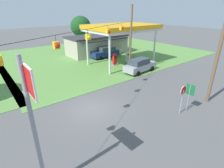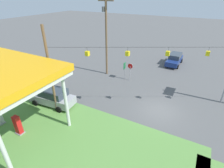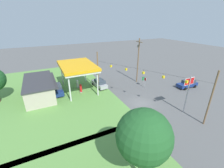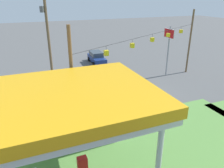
{
  "view_description": "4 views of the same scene",
  "coord_description": "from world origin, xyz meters",
  "px_view_note": "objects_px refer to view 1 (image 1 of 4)",
  "views": [
    {
      "loc": [
        -6.69,
        -11.41,
        8.0
      ],
      "look_at": [
        2.74,
        0.64,
        1.44
      ],
      "focal_mm": 28.0,
      "sensor_mm": 36.0,
      "label": 1
    },
    {
      "loc": [
        -2.7,
        15.14,
        10.87
      ],
      "look_at": [
        4.57,
        1.71,
        2.78
      ],
      "focal_mm": 28.0,
      "sensor_mm": 36.0,
      "label": 2
    },
    {
      "loc": [
        -19.73,
        15.73,
        14.68
      ],
      "look_at": [
        4.42,
        3.93,
        3.04
      ],
      "focal_mm": 24.0,
      "sensor_mm": 36.0,
      "label": 3
    },
    {
      "loc": [
        11.81,
        18.55,
        10.19
      ],
      "look_at": [
        4.66,
        0.9,
        2.44
      ],
      "focal_mm": 35.0,
      "sensor_mm": 36.0,
      "label": 4
    }
  ],
  "objects_px": {
    "car_at_pumps_rear": "(105,52)",
    "gas_station_canopy": "(122,28)",
    "stop_sign_roadside": "(183,94)",
    "stop_sign_overhead": "(30,102)",
    "fuel_pump_far": "(128,57)",
    "fuel_pump_near": "(115,60)",
    "car_at_pumps_front": "(140,65)",
    "tree_behind_station": "(81,26)",
    "gas_station_store": "(97,45)",
    "utility_pole_main": "(223,37)",
    "route_sign": "(190,92)"
  },
  "relations": [
    {
      "from": "gas_station_store",
      "to": "utility_pole_main",
      "type": "height_order",
      "value": "utility_pole_main"
    },
    {
      "from": "fuel_pump_far",
      "to": "car_at_pumps_rear",
      "type": "xyz_separation_m",
      "value": [
        -1.1,
        4.63,
        0.14
      ]
    },
    {
      "from": "gas_station_canopy",
      "to": "fuel_pump_near",
      "type": "distance_m",
      "value": 4.78
    },
    {
      "from": "gas_station_store",
      "to": "car_at_pumps_rear",
      "type": "xyz_separation_m",
      "value": [
        -0.54,
        -3.33,
        -0.77
      ]
    },
    {
      "from": "gas_station_store",
      "to": "stop_sign_roadside",
      "type": "distance_m",
      "value": 22.86
    },
    {
      "from": "gas_station_store",
      "to": "utility_pole_main",
      "type": "xyz_separation_m",
      "value": [
        -2.48,
        -22.37,
        4.2
      ]
    },
    {
      "from": "gas_station_store",
      "to": "fuel_pump_far",
      "type": "xyz_separation_m",
      "value": [
        0.56,
        -7.96,
        -0.91
      ]
    },
    {
      "from": "stop_sign_overhead",
      "to": "route_sign",
      "type": "distance_m",
      "value": 12.23
    },
    {
      "from": "car_at_pumps_front",
      "to": "tree_behind_station",
      "type": "height_order",
      "value": "tree_behind_station"
    },
    {
      "from": "fuel_pump_near",
      "to": "tree_behind_station",
      "type": "height_order",
      "value": "tree_behind_station"
    },
    {
      "from": "gas_station_canopy",
      "to": "tree_behind_station",
      "type": "relative_size",
      "value": 1.52
    },
    {
      "from": "stop_sign_roadside",
      "to": "stop_sign_overhead",
      "type": "xyz_separation_m",
      "value": [
        -11.01,
        0.26,
        2.88
      ]
    },
    {
      "from": "car_at_pumps_rear",
      "to": "gas_station_canopy",
      "type": "bearing_deg",
      "value": 86.59
    },
    {
      "from": "fuel_pump_near",
      "to": "stop_sign_overhead",
      "type": "height_order",
      "value": "stop_sign_overhead"
    },
    {
      "from": "stop_sign_roadside",
      "to": "tree_behind_station",
      "type": "bearing_deg",
      "value": -103.55
    },
    {
      "from": "gas_station_canopy",
      "to": "fuel_pump_far",
      "type": "xyz_separation_m",
      "value": [
        1.35,
        -0.0,
        -4.58
      ]
    },
    {
      "from": "gas_station_canopy",
      "to": "tree_behind_station",
      "type": "distance_m",
      "value": 15.41
    },
    {
      "from": "stop_sign_overhead",
      "to": "gas_station_store",
      "type": "bearing_deg",
      "value": 51.24
    },
    {
      "from": "fuel_pump_far",
      "to": "stop_sign_overhead",
      "type": "bearing_deg",
      "value": -142.62
    },
    {
      "from": "fuel_pump_near",
      "to": "car_at_pumps_front",
      "type": "distance_m",
      "value": 4.68
    },
    {
      "from": "gas_station_store",
      "to": "fuel_pump_far",
      "type": "distance_m",
      "value": 8.03
    },
    {
      "from": "fuel_pump_near",
      "to": "stop_sign_overhead",
      "type": "xyz_separation_m",
      "value": [
        -15.27,
        -13.73,
        3.84
      ]
    },
    {
      "from": "tree_behind_station",
      "to": "car_at_pumps_front",
      "type": "bearing_deg",
      "value": -96.09
    },
    {
      "from": "car_at_pumps_front",
      "to": "tree_behind_station",
      "type": "relative_size",
      "value": 0.76
    },
    {
      "from": "gas_station_store",
      "to": "route_sign",
      "type": "bearing_deg",
      "value": -104.13
    },
    {
      "from": "gas_station_store",
      "to": "car_at_pumps_front",
      "type": "bearing_deg",
      "value": -96.63
    },
    {
      "from": "gas_station_canopy",
      "to": "fuel_pump_near",
      "type": "bearing_deg",
      "value": -179.94
    },
    {
      "from": "fuel_pump_near",
      "to": "stop_sign_overhead",
      "type": "relative_size",
      "value": 0.27
    },
    {
      "from": "tree_behind_station",
      "to": "stop_sign_roadside",
      "type": "bearing_deg",
      "value": -103.55
    },
    {
      "from": "stop_sign_overhead",
      "to": "car_at_pumps_rear",
      "type": "bearing_deg",
      "value": 47.42
    },
    {
      "from": "gas_station_store",
      "to": "car_at_pumps_front",
      "type": "distance_m",
      "value": 12.7
    },
    {
      "from": "stop_sign_overhead",
      "to": "tree_behind_station",
      "type": "distance_m",
      "value": 34.21
    },
    {
      "from": "stop_sign_overhead",
      "to": "gas_station_canopy",
      "type": "bearing_deg",
      "value": 39.55
    },
    {
      "from": "utility_pole_main",
      "to": "gas_station_store",
      "type": "bearing_deg",
      "value": 83.67
    },
    {
      "from": "car_at_pumps_front",
      "to": "stop_sign_roadside",
      "type": "distance_m",
      "value": 10.6
    },
    {
      "from": "gas_station_store",
      "to": "stop_sign_roadside",
      "type": "relative_size",
      "value": 4.58
    },
    {
      "from": "utility_pole_main",
      "to": "fuel_pump_near",
      "type": "bearing_deg",
      "value": 88.62
    },
    {
      "from": "gas_station_store",
      "to": "tree_behind_station",
      "type": "xyz_separation_m",
      "value": [
        0.67,
        7.36,
        2.78
      ]
    },
    {
      "from": "fuel_pump_near",
      "to": "stop_sign_roadside",
      "type": "xyz_separation_m",
      "value": [
        -4.26,
        -13.98,
        0.96
      ]
    },
    {
      "from": "gas_station_store",
      "to": "utility_pole_main",
      "type": "distance_m",
      "value": 22.89
    },
    {
      "from": "tree_behind_station",
      "to": "route_sign",
      "type": "bearing_deg",
      "value": -101.94
    },
    {
      "from": "gas_station_canopy",
      "to": "stop_sign_overhead",
      "type": "height_order",
      "value": "stop_sign_overhead"
    },
    {
      "from": "car_at_pumps_rear",
      "to": "route_sign",
      "type": "height_order",
      "value": "route_sign"
    },
    {
      "from": "route_sign",
      "to": "tree_behind_station",
      "type": "bearing_deg",
      "value": 78.06
    },
    {
      "from": "fuel_pump_near",
      "to": "gas_station_canopy",
      "type": "bearing_deg",
      "value": 0.06
    },
    {
      "from": "fuel_pump_near",
      "to": "stop_sign_roadside",
      "type": "relative_size",
      "value": 0.72
    },
    {
      "from": "gas_station_store",
      "to": "stop_sign_roadside",
      "type": "height_order",
      "value": "gas_station_store"
    },
    {
      "from": "utility_pole_main",
      "to": "car_at_pumps_front",
      "type": "bearing_deg",
      "value": 84.06
    },
    {
      "from": "car_at_pumps_front",
      "to": "tree_behind_station",
      "type": "bearing_deg",
      "value": 78.62
    },
    {
      "from": "fuel_pump_near",
      "to": "car_at_pumps_rear",
      "type": "xyz_separation_m",
      "value": [
        1.59,
        4.63,
        0.14
      ]
    }
  ]
}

